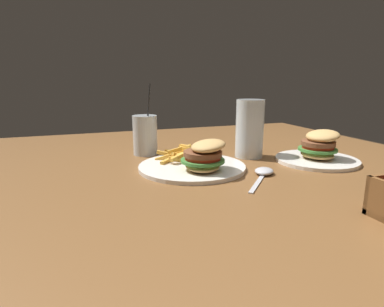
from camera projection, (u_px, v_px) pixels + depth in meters
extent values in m
cube|color=brown|center=(230.00, 186.00, 0.75)|extent=(1.55, 1.38, 0.03)
cylinder|color=brown|center=(9.00, 237.00, 1.28)|extent=(0.06, 0.06, 0.71)
cylinder|color=brown|center=(274.00, 198.00, 1.69)|extent=(0.06, 0.06, 0.71)
cylinder|color=white|center=(192.00, 167.00, 0.83)|extent=(0.28, 0.28, 0.01)
ellipsoid|color=tan|center=(203.00, 166.00, 0.78)|extent=(0.12, 0.11, 0.02)
cylinder|color=#428438|center=(203.00, 160.00, 0.78)|extent=(0.14, 0.14, 0.01)
cylinder|color=red|center=(203.00, 158.00, 0.78)|extent=(0.11, 0.11, 0.01)
cylinder|color=brown|center=(203.00, 154.00, 0.78)|extent=(0.12, 0.12, 0.01)
ellipsoid|color=tan|center=(208.00, 146.00, 0.77)|extent=(0.12, 0.11, 0.04)
cube|color=gold|center=(202.00, 162.00, 0.85)|extent=(0.06, 0.04, 0.03)
cube|color=gold|center=(184.00, 161.00, 0.85)|extent=(0.03, 0.08, 0.02)
cube|color=gold|center=(179.00, 153.00, 0.93)|extent=(0.05, 0.08, 0.02)
cube|color=gold|center=(182.00, 155.00, 0.85)|extent=(0.04, 0.08, 0.02)
cube|color=gold|center=(180.00, 155.00, 0.88)|extent=(0.03, 0.06, 0.03)
cube|color=gold|center=(171.00, 155.00, 0.91)|extent=(0.05, 0.08, 0.02)
cube|color=gold|center=(182.00, 153.00, 0.89)|extent=(0.07, 0.04, 0.01)
cube|color=gold|center=(196.00, 153.00, 0.91)|extent=(0.05, 0.05, 0.02)
cube|color=gold|center=(181.00, 154.00, 0.93)|extent=(0.07, 0.04, 0.01)
cube|color=gold|center=(187.00, 150.00, 0.89)|extent=(0.07, 0.01, 0.02)
cube|color=gold|center=(184.00, 156.00, 0.88)|extent=(0.04, 0.05, 0.02)
cube|color=gold|center=(171.00, 155.00, 0.88)|extent=(0.04, 0.09, 0.03)
cube|color=gold|center=(179.00, 149.00, 0.88)|extent=(0.03, 0.07, 0.03)
cube|color=gold|center=(168.00, 160.00, 0.86)|extent=(0.05, 0.05, 0.01)
cube|color=gold|center=(199.00, 155.00, 0.89)|extent=(0.05, 0.08, 0.02)
cube|color=gold|center=(185.00, 153.00, 0.88)|extent=(0.04, 0.06, 0.01)
cube|color=gold|center=(186.00, 147.00, 0.88)|extent=(0.06, 0.02, 0.02)
cube|color=gold|center=(186.00, 149.00, 0.87)|extent=(0.06, 0.03, 0.01)
cube|color=gold|center=(197.00, 157.00, 0.88)|extent=(0.07, 0.05, 0.02)
cylinder|color=silver|center=(250.00, 129.00, 0.94)|extent=(0.08, 0.08, 0.17)
cylinder|color=gold|center=(249.00, 134.00, 0.94)|extent=(0.07, 0.07, 0.14)
cylinder|color=silver|center=(145.00, 135.00, 0.98)|extent=(0.07, 0.07, 0.12)
cylinder|color=orange|center=(145.00, 138.00, 0.98)|extent=(0.07, 0.07, 0.10)
cylinder|color=black|center=(148.00, 120.00, 0.95)|extent=(0.01, 0.02, 0.21)
ellipsoid|color=silver|center=(264.00, 171.00, 0.78)|extent=(0.07, 0.07, 0.02)
cube|color=silver|center=(257.00, 184.00, 0.71)|extent=(0.10, 0.09, 0.00)
cylinder|color=white|center=(317.00, 160.00, 0.90)|extent=(0.23, 0.23, 0.01)
ellipsoid|color=tan|center=(317.00, 154.00, 0.90)|extent=(0.10, 0.09, 0.02)
cylinder|color=#428438|center=(318.00, 149.00, 0.90)|extent=(0.11, 0.11, 0.01)
cylinder|color=red|center=(318.00, 147.00, 0.89)|extent=(0.09, 0.09, 0.01)
cylinder|color=brown|center=(318.00, 143.00, 0.89)|extent=(0.10, 0.10, 0.01)
ellipsoid|color=tan|center=(323.00, 136.00, 0.89)|extent=(0.11, 0.09, 0.04)
cube|color=brown|center=(382.00, 193.00, 0.56)|extent=(0.01, 0.07, 0.07)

